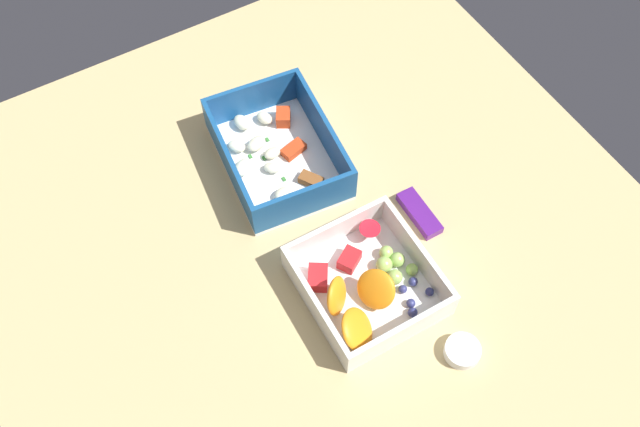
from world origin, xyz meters
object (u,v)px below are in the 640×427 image
fruit_bowl (365,285)px  pasta_container (276,152)px  candy_bar (419,213)px  paper_cup_liner (462,351)px

fruit_bowl → pasta_container: bearing=179.8°
candy_bar → paper_cup_liner: paper_cup_liner is taller
pasta_container → candy_bar: size_ratio=2.85×
candy_bar → paper_cup_liner: (17.11, -6.16, 0.12)cm
pasta_container → candy_bar: bearing=41.1°
fruit_bowl → candy_bar: size_ratio=2.24×
pasta_container → paper_cup_liner: bearing=15.3°
paper_cup_liner → candy_bar: bearing=160.2°
pasta_container → fruit_bowl: bearing=6.3°
pasta_container → candy_bar: pasta_container is taller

